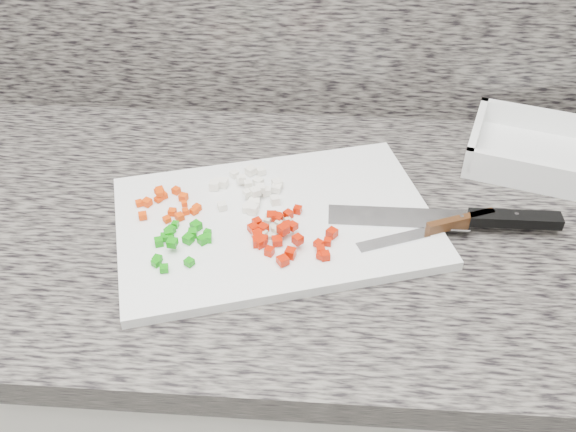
# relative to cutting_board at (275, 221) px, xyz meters

# --- Properties ---
(cabinet) EXTENTS (3.92, 0.62, 0.86)m
(cabinet) POSITION_rel_cutting_board_xyz_m (-0.08, 0.02, -0.48)
(cabinet) COLOR silver
(cabinet) RESTS_ON ground
(countertop) EXTENTS (3.96, 0.64, 0.04)m
(countertop) POSITION_rel_cutting_board_xyz_m (-0.08, 0.02, -0.03)
(countertop) COLOR #605B54
(countertop) RESTS_ON cabinet
(cutting_board) EXTENTS (0.52, 0.42, 0.01)m
(cutting_board) POSITION_rel_cutting_board_xyz_m (0.00, 0.00, 0.00)
(cutting_board) COLOR white
(cutting_board) RESTS_ON countertop
(carrot_pile) EXTENTS (0.10, 0.08, 0.02)m
(carrot_pile) POSITION_rel_cutting_board_xyz_m (-0.16, 0.01, 0.01)
(carrot_pile) COLOR #DE3A04
(carrot_pile) RESTS_ON cutting_board
(onion_pile) EXTENTS (0.11, 0.11, 0.02)m
(onion_pile) POSITION_rel_cutting_board_xyz_m (-0.04, 0.05, 0.02)
(onion_pile) COLOR white
(onion_pile) RESTS_ON cutting_board
(green_pepper_pile) EXTENTS (0.08, 0.10, 0.02)m
(green_pepper_pile) POSITION_rel_cutting_board_xyz_m (-0.12, -0.07, 0.01)
(green_pepper_pile) COLOR #10860C
(green_pepper_pile) RESTS_ON cutting_board
(red_pepper_pile) EXTENTS (0.13, 0.12, 0.02)m
(red_pepper_pile) POSITION_rel_cutting_board_xyz_m (0.01, -0.05, 0.01)
(red_pepper_pile) COLOR #B51702
(red_pepper_pile) RESTS_ON cutting_board
(garlic_pile) EXTENTS (0.05, 0.06, 0.01)m
(garlic_pile) POSITION_rel_cutting_board_xyz_m (-0.00, -0.02, 0.01)
(garlic_pile) COLOR beige
(garlic_pile) RESTS_ON cutting_board
(chef_knife) EXTENTS (0.33, 0.05, 0.02)m
(chef_knife) POSITION_rel_cutting_board_xyz_m (0.28, 0.01, 0.01)
(chef_knife) COLOR white
(chef_knife) RESTS_ON cutting_board
(paring_knife) EXTENTS (0.20, 0.09, 0.02)m
(paring_knife) POSITION_rel_cutting_board_xyz_m (0.24, -0.01, 0.01)
(paring_knife) COLOR white
(paring_knife) RESTS_ON cutting_board
(tray) EXTENTS (0.29, 0.24, 0.05)m
(tray) POSITION_rel_cutting_board_xyz_m (0.43, 0.19, 0.01)
(tray) COLOR white
(tray) RESTS_ON countertop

